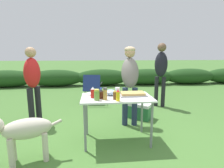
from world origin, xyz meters
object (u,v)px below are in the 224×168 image
object	(u,v)px
food_tray	(133,94)
cooler_box	(140,110)
relish_jar	(97,95)
mustard_bottle	(118,95)
folding_table	(117,101)
mixing_bowl	(111,92)
spice_jar	(105,94)
ketchup_bottle	(93,93)
standing_person_in_olive_jacket	(130,76)
bbq_sauce_bottle	(101,94)
dog	(23,131)
plate_stack	(93,94)
standing_person_in_dark_puffer	(33,79)
standing_person_with_beanie	(161,68)
camp_chair_green_behind_table	(93,87)
paper_cup_stack	(117,91)
beer_bottle	(115,95)

from	to	relation	value
food_tray	cooler_box	world-z (taller)	food_tray
cooler_box	relish_jar	bearing A→B (deg)	86.99
mustard_bottle	folding_table	bearing A→B (deg)	86.68
mixing_bowl	spice_jar	bearing A→B (deg)	-111.05
ketchup_bottle	standing_person_in_olive_jacket	xyz separation A→B (m)	(0.72, 0.74, 0.15)
bbq_sauce_bottle	relish_jar	size ratio (longest dim) A/B	0.89
relish_jar	dog	bearing A→B (deg)	-164.26
relish_jar	ketchup_bottle	bearing A→B (deg)	111.72
relish_jar	dog	world-z (taller)	relish_jar
plate_stack	cooler_box	size ratio (longest dim) A/B	0.35
standing_person_in_dark_puffer	standing_person_with_beanie	world-z (taller)	standing_person_with_beanie
folding_table	camp_chair_green_behind_table	size ratio (longest dim) A/B	1.32
food_tray	dog	bearing A→B (deg)	-162.47
standing_person_in_dark_puffer	cooler_box	xyz separation A→B (m)	(2.20, 0.04, -0.74)
bbq_sauce_bottle	cooler_box	size ratio (longest dim) A/B	0.25
paper_cup_stack	folding_table	bearing A→B (deg)	-99.68
standing_person_in_dark_puffer	dog	distance (m)	1.47
bbq_sauce_bottle	standing_person_with_beanie	bearing A→B (deg)	48.60
beer_bottle	standing_person_in_olive_jacket	xyz separation A→B (m)	(0.40, 0.88, 0.16)
standing_person_with_beanie	standing_person_in_olive_jacket	bearing A→B (deg)	-110.62
folding_table	ketchup_bottle	size ratio (longest dim) A/B	6.47
food_tray	camp_chair_green_behind_table	bearing A→B (deg)	107.33
plate_stack	dog	xyz separation A→B (m)	(-0.89, -0.61, -0.32)
food_tray	ketchup_bottle	bearing A→B (deg)	-173.55
mustard_bottle	standing_person_in_dark_puffer	size ratio (longest dim) A/B	0.11
folding_table	cooler_box	bearing A→B (deg)	56.23
mixing_bowl	standing_person_in_dark_puffer	size ratio (longest dim) A/B	0.13
standing_person_in_olive_jacket	standing_person_in_dark_puffer	xyz separation A→B (m)	(-1.91, 0.20, -0.05)
food_tray	standing_person_with_beanie	xyz separation A→B (m)	(1.11, 1.70, 0.25)
camp_chair_green_behind_table	dog	bearing A→B (deg)	-99.48
spice_jar	camp_chair_green_behind_table	xyz separation A→B (m)	(-0.21, 2.34, -0.36)
relish_jar	standing_person_in_olive_jacket	bearing A→B (deg)	53.24
bbq_sauce_bottle	camp_chair_green_behind_table	world-z (taller)	bbq_sauce_bottle
dog	cooler_box	size ratio (longest dim) A/B	1.62
spice_jar	cooler_box	bearing A→B (deg)	53.28
standing_person_in_dark_puffer	cooler_box	bearing A→B (deg)	-64.32
mustard_bottle	standing_person_with_beanie	distance (m)	2.43
camp_chair_green_behind_table	paper_cup_stack	bearing A→B (deg)	-68.58
spice_jar	standing_person_with_beanie	world-z (taller)	standing_person_with_beanie
food_tray	paper_cup_stack	size ratio (longest dim) A/B	4.05
folding_table	camp_chair_green_behind_table	distance (m)	2.22
spice_jar	standing_person_in_olive_jacket	distance (m)	1.04
camp_chair_green_behind_table	cooler_box	distance (m)	1.63
standing_person_in_olive_jacket	cooler_box	world-z (taller)	standing_person_in_olive_jacket
standing_person_in_dark_puffer	camp_chair_green_behind_table	distance (m)	1.77
beer_bottle	standing_person_in_dark_puffer	size ratio (longest dim) A/B	0.10
folding_table	relish_jar	bearing A→B (deg)	-151.27
mixing_bowl	standing_person_in_olive_jacket	xyz separation A→B (m)	(0.43, 0.59, 0.18)
plate_stack	beer_bottle	bearing A→B (deg)	-44.99
mustard_bottle	camp_chair_green_behind_table	xyz separation A→B (m)	(-0.39, 2.42, -0.35)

